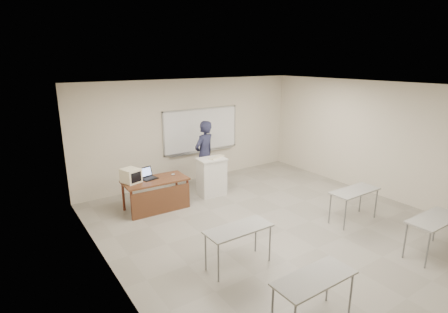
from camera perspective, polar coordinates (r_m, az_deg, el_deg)
floor at (r=7.73m, az=9.88°, el=-11.82°), size 7.00×8.00×0.01m
whiteboard at (r=10.43m, az=-3.74°, el=4.26°), size 2.48×0.10×1.31m
student_desks at (r=6.64m, az=18.35°, el=-10.70°), size 4.40×2.20×0.73m
instructor_desk at (r=8.50m, az=-10.81°, el=-5.14°), size 1.52×0.76×0.75m
podium at (r=9.31m, az=-2.02°, el=-3.31°), size 0.72×0.53×1.01m
crt_monitor at (r=8.41m, az=-15.02°, el=-3.04°), size 0.36×0.41×0.34m
laptop at (r=8.62m, az=-12.23°, el=-3.14°), size 0.36×0.33×0.26m
mouse at (r=8.76m, az=-8.32°, el=-2.90°), size 0.12×0.10×0.04m
keyboard at (r=9.22m, az=-1.23°, el=-0.11°), size 0.53×0.33×0.03m
presenter at (r=9.75m, az=-3.22°, el=0.29°), size 0.81×0.66×1.91m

